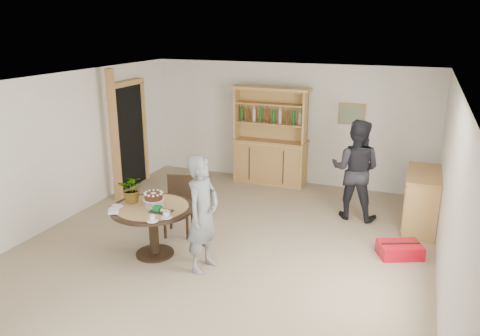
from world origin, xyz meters
The scene contains 17 objects.
ground centered at (0.00, 0.00, 0.00)m, with size 7.00×7.00×0.00m, color tan.
room_shell centered at (0.00, 0.01, 1.74)m, with size 6.04×7.04×2.52m.
doorway centered at (-2.93, 2.00, 1.11)m, with size 0.13×1.10×2.18m.
pine_post centered at (-2.70, 1.20, 1.25)m, with size 0.12×0.12×2.50m, color tan.
hutch centered at (-0.30, 3.24, 0.69)m, with size 1.62×0.54×2.04m.
sideboard centered at (2.74, 2.00, 0.47)m, with size 0.54×1.26×0.94m.
dining_table centered at (-0.87, -0.50, 0.60)m, with size 1.20×1.20×0.76m.
dining_chair centered at (-0.89, 0.33, 0.54)m, with size 0.51×0.51×0.95m.
birthday_cake centered at (-0.87, -0.45, 0.88)m, with size 0.30×0.30×0.20m.
flower_vase centered at (-1.22, -0.45, 0.97)m, with size 0.38×0.33×0.42m, color #3F7233.
gift_tray centered at (-0.66, -0.63, 0.79)m, with size 0.30×0.20×0.08m.
coffee_cup_a centered at (-0.47, -0.78, 0.80)m, with size 0.15×0.15×0.09m.
coffee_cup_b centered at (-0.59, -0.95, 0.79)m, with size 0.15×0.15×0.08m.
napkins centered at (-1.28, -0.81, 0.77)m, with size 0.24×0.33×0.03m.
teen_boy centered at (-0.02, -0.60, 0.81)m, with size 0.59×0.39×1.62m, color slate.
adult_person centered at (1.63, 1.98, 0.87)m, with size 0.85×0.66×1.74m, color black.
red_suitcase centered at (2.50, 0.76, 0.10)m, with size 0.71×0.61×0.21m.
Camera 1 is at (2.57, -5.84, 3.27)m, focal length 35.00 mm.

